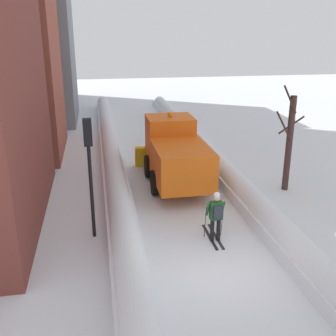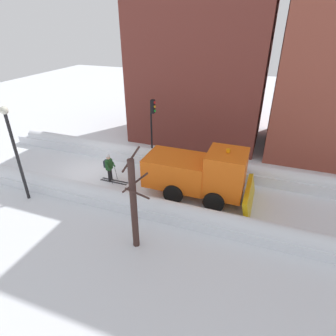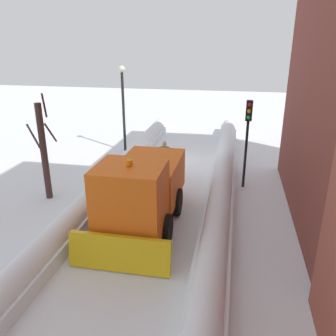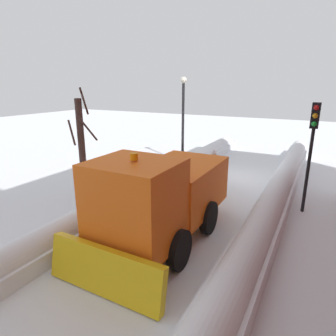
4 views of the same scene
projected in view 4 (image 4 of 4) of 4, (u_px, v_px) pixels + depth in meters
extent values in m
plane|color=white|center=(114.00, 292.00, 6.86)|extent=(80.00, 80.00, 0.00)
cube|color=white|center=(219.00, 322.00, 5.58)|extent=(1.10, 36.00, 0.64)
cylinder|color=white|center=(220.00, 308.00, 5.49)|extent=(0.90, 34.20, 0.90)
cube|color=white|center=(39.00, 254.00, 7.99)|extent=(1.10, 36.00, 0.47)
cylinder|color=white|center=(37.00, 246.00, 7.92)|extent=(0.90, 34.20, 0.90)
cube|color=orange|center=(180.00, 186.00, 9.93)|extent=(2.30, 3.40, 1.60)
cube|color=orange|center=(136.00, 204.00, 7.55)|extent=(2.20, 2.00, 2.30)
cube|color=black|center=(111.00, 198.00, 6.60)|extent=(1.85, 0.06, 1.01)
cube|color=gold|center=(104.00, 271.00, 6.74)|extent=(3.20, 0.46, 1.13)
cylinder|color=orange|center=(134.00, 157.00, 7.19)|extent=(0.20, 0.20, 0.18)
cylinder|color=black|center=(179.00, 250.00, 7.61)|extent=(0.25, 1.10, 1.10)
cylinder|color=black|center=(111.00, 230.00, 8.66)|extent=(0.25, 1.10, 1.10)
cylinder|color=black|center=(209.00, 217.00, 9.47)|extent=(0.25, 1.10, 1.10)
cylinder|color=black|center=(150.00, 204.00, 10.52)|extent=(0.25, 1.10, 1.10)
cylinder|color=black|center=(215.00, 179.00, 13.84)|extent=(0.14, 0.14, 0.82)
cylinder|color=black|center=(211.00, 178.00, 13.94)|extent=(0.14, 0.14, 0.82)
cube|color=#1E5123|center=(213.00, 164.00, 13.69)|extent=(0.42, 0.26, 0.62)
cube|color=#262D38|center=(215.00, 162.00, 13.86)|extent=(0.32, 0.16, 0.44)
sphere|color=tan|center=(214.00, 154.00, 13.56)|extent=(0.24, 0.24, 0.24)
sphere|color=silver|center=(214.00, 152.00, 13.53)|extent=(0.22, 0.22, 0.22)
cylinder|color=#1E5123|center=(218.00, 165.00, 13.47)|extent=(0.09, 0.33, 0.56)
cylinder|color=#1E5123|center=(208.00, 163.00, 13.71)|extent=(0.09, 0.33, 0.56)
cube|color=black|center=(213.00, 188.00, 13.73)|extent=(0.09, 1.80, 0.03)
cube|color=black|center=(208.00, 187.00, 13.83)|extent=(0.09, 1.80, 0.03)
cylinder|color=#262628|center=(217.00, 177.00, 13.51)|extent=(0.02, 0.19, 1.19)
cylinder|color=#262628|center=(205.00, 175.00, 13.78)|extent=(0.02, 0.19, 1.19)
cylinder|color=black|center=(308.00, 171.00, 10.80)|extent=(0.12, 0.12, 3.26)
cube|color=black|center=(315.00, 116.00, 10.10)|extent=(0.28, 0.24, 0.90)
sphere|color=red|center=(316.00, 108.00, 9.92)|extent=(0.18, 0.18, 0.18)
sphere|color=gold|center=(315.00, 116.00, 9.99)|extent=(0.18, 0.18, 0.18)
sphere|color=green|center=(314.00, 124.00, 10.07)|extent=(0.18, 0.18, 0.18)
cylinder|color=black|center=(183.00, 124.00, 17.63)|extent=(0.16, 0.16, 4.83)
sphere|color=silver|center=(184.00, 80.00, 16.91)|extent=(0.40, 0.40, 0.40)
cylinder|color=#3D2924|center=(82.00, 150.00, 12.12)|extent=(0.28, 0.28, 4.23)
cylinder|color=#3D2924|center=(72.00, 132.00, 11.72)|extent=(0.92, 0.62, 0.94)
cylinder|color=#3D2924|center=(84.00, 101.00, 11.56)|extent=(0.38, 0.71, 1.13)
cylinder|color=#3D2924|center=(89.00, 130.00, 11.78)|extent=(0.29, 1.15, 1.10)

